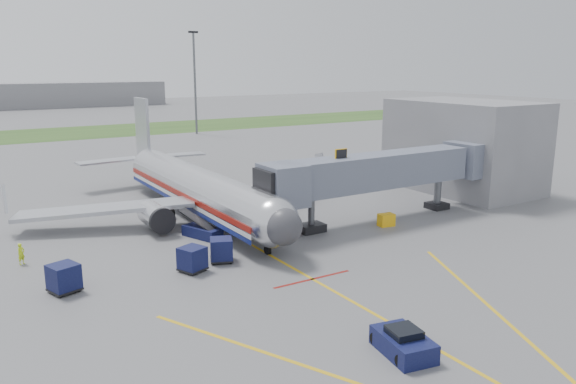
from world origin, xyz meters
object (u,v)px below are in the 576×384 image
airliner (197,188)px  belt_loader (202,231)px  ramp_worker (21,254)px  pushback_tug (403,343)px

airliner → belt_loader: size_ratio=8.21×
airliner → ramp_worker: size_ratio=22.91×
pushback_tug → ramp_worker: size_ratio=2.28×
pushback_tug → ramp_worker: 27.73m
ramp_worker → belt_loader: bearing=-38.0°
airliner → pushback_tug: airliner is taller
airliner → belt_loader: (-2.52, -6.78, -2.13)m
pushback_tug → belt_loader: bearing=91.9°
airliner → pushback_tug: (-1.76, -29.74, -2.08)m
ramp_worker → pushback_tug: bearing=-93.6°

